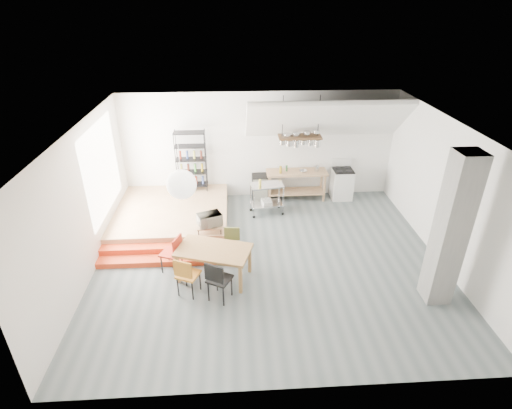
{
  "coord_description": "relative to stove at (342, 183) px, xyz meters",
  "views": [
    {
      "loc": [
        -0.78,
        -7.72,
        5.57
      ],
      "look_at": [
        -0.26,
        0.8,
        1.08
      ],
      "focal_mm": 28.0,
      "sensor_mm": 36.0,
      "label": 1
    }
  ],
  "objects": [
    {
      "name": "chair_black",
      "position": [
        -3.66,
        -4.49,
        0.09
      ],
      "size": [
        0.59,
        0.59,
        0.95
      ],
      "rotation": [
        0.0,
        0.0,
        2.65
      ],
      "color": "black",
      "rests_on": "ground"
    },
    {
      "name": "floor",
      "position": [
        -2.5,
        -3.16,
        -0.48
      ],
      "size": [
        8.0,
        8.0,
        0.0
      ],
      "primitive_type": "plane",
      "color": "#566263",
      "rests_on": "ground"
    },
    {
      "name": "stove",
      "position": [
        0.0,
        0.0,
        0.0
      ],
      "size": [
        0.6,
        0.6,
        1.18
      ],
      "color": "white",
      "rests_on": "ground"
    },
    {
      "name": "chair_olive",
      "position": [
        -3.37,
        -3.1,
        0.02
      ],
      "size": [
        0.43,
        0.43,
        0.84
      ],
      "rotation": [
        0.0,
        0.0,
        -0.12
      ],
      "color": "brown",
      "rests_on": "ground"
    },
    {
      "name": "wire_shelving",
      "position": [
        -4.5,
        0.04,
        0.85
      ],
      "size": [
        0.88,
        0.38,
        1.8
      ],
      "color": "black",
      "rests_on": "platform"
    },
    {
      "name": "kitchen_counter",
      "position": [
        -1.4,
        -0.01,
        0.15
      ],
      "size": [
        1.8,
        0.6,
        0.91
      ],
      "color": "#A07950",
      "rests_on": "ground"
    },
    {
      "name": "concrete_column",
      "position": [
        0.8,
        -4.66,
        1.12
      ],
      "size": [
        0.5,
        0.5,
        3.2
      ],
      "primitive_type": "cube",
      "color": "slate",
      "rests_on": "ground"
    },
    {
      "name": "wall_right",
      "position": [
        1.5,
        -3.16,
        1.12
      ],
      "size": [
        0.04,
        7.0,
        3.2
      ],
      "primitive_type": "cube",
      "color": "silver",
      "rests_on": "ground"
    },
    {
      "name": "slope_ceiling",
      "position": [
        -0.7,
        -0.26,
        2.07
      ],
      "size": [
        4.4,
        1.44,
        1.32
      ],
      "primitive_type": "cube",
      "rotation": [
        -0.73,
        0.0,
        0.0
      ],
      "color": "white",
      "rests_on": "wall_back"
    },
    {
      "name": "step_upper",
      "position": [
        -5.0,
        -2.76,
        -0.35
      ],
      "size": [
        3.0,
        0.35,
        0.27
      ],
      "primitive_type": "cube",
      "color": "red",
      "rests_on": "ground"
    },
    {
      "name": "bowl",
      "position": [
        -1.22,
        -0.06,
        0.46
      ],
      "size": [
        0.29,
        0.29,
        0.05
      ],
      "primitive_type": "imported",
      "rotation": [
        0.0,
        0.0,
        0.42
      ],
      "color": "silver",
      "rests_on": "kitchen_counter"
    },
    {
      "name": "mini_fridge",
      "position": [
        -2.5,
        0.04,
        -0.09
      ],
      "size": [
        0.46,
        0.46,
        0.79
      ],
      "primitive_type": "cube",
      "color": "black",
      "rests_on": "ground"
    },
    {
      "name": "chair_mustard",
      "position": [
        -4.3,
        -4.28,
        0.07
      ],
      "size": [
        0.55,
        0.55,
        0.92
      ],
      "rotation": [
        0.0,
        0.0,
        2.73
      ],
      "color": "#C57A21",
      "rests_on": "ground"
    },
    {
      "name": "rolling_cart",
      "position": [
        -2.36,
        -0.86,
        0.1
      ],
      "size": [
        0.98,
        0.65,
        0.9
      ],
      "rotation": [
        0.0,
        0.0,
        0.16
      ],
      "color": "silver",
      "rests_on": "ground"
    },
    {
      "name": "platform",
      "position": [
        -5.0,
        -1.16,
        -0.28
      ],
      "size": [
        3.0,
        3.0,
        0.4
      ],
      "primitive_type": "cube",
      "color": "#A07950",
      "rests_on": "ground"
    },
    {
      "name": "wall_left",
      "position": [
        -6.5,
        -3.16,
        1.12
      ],
      "size": [
        0.04,
        7.0,
        3.2
      ],
      "primitive_type": "cube",
      "color": "silver",
      "rests_on": "ground"
    },
    {
      "name": "window_pane",
      "position": [
        -6.48,
        -1.66,
        1.32
      ],
      "size": [
        0.02,
        2.5,
        2.2
      ],
      "primitive_type": "cube",
      "color": "white",
      "rests_on": "wall_left"
    },
    {
      "name": "step_lower",
      "position": [
        -5.0,
        -3.11,
        -0.41
      ],
      "size": [
        3.0,
        0.35,
        0.13
      ],
      "primitive_type": "cube",
      "color": "red",
      "rests_on": "ground"
    },
    {
      "name": "microwave",
      "position": [
        -3.9,
        -2.41,
        0.24
      ],
      "size": [
        0.66,
        0.56,
        0.31
      ],
      "primitive_type": "imported",
      "rotation": [
        0.0,
        0.0,
        0.4
      ],
      "color": "beige",
      "rests_on": "microwave_shelf"
    },
    {
      "name": "ceiling",
      "position": [
        -2.5,
        -3.16,
        2.72
      ],
      "size": [
        8.0,
        7.0,
        0.02
      ],
      "primitive_type": "cube",
      "color": "white",
      "rests_on": "wall_back"
    },
    {
      "name": "microwave_shelf",
      "position": [
        -3.9,
        -2.41,
        0.07
      ],
      "size": [
        0.6,
        0.4,
        0.16
      ],
      "color": "#A07950",
      "rests_on": "platform"
    },
    {
      "name": "paper_lantern",
      "position": [
        -4.33,
        -3.53,
        1.72
      ],
      "size": [
        0.6,
        0.6,
        0.6
      ],
      "primitive_type": "sphere",
      "color": "white",
      "rests_on": "ceiling"
    },
    {
      "name": "dining_table",
      "position": [
        -3.76,
        -3.72,
        0.18
      ],
      "size": [
        1.75,
        1.31,
        0.74
      ],
      "rotation": [
        0.0,
        0.0,
        -0.31
      ],
      "color": "olive",
      "rests_on": "ground"
    },
    {
      "name": "pot_rack",
      "position": [
        -1.37,
        -0.23,
        1.5
      ],
      "size": [
        1.2,
        0.5,
        1.43
      ],
      "color": "#402B19",
      "rests_on": "ceiling"
    },
    {
      "name": "wall_back",
      "position": [
        -2.5,
        0.34,
        1.12
      ],
      "size": [
        8.0,
        0.04,
        3.2
      ],
      "primitive_type": "cube",
      "color": "silver",
      "rests_on": "ground"
    },
    {
      "name": "chair_red",
      "position": [
        -4.66,
        -3.43,
        0.06
      ],
      "size": [
        0.53,
        0.53,
        0.91
      ],
      "rotation": [
        0.0,
        0.0,
        -1.93
      ],
      "color": "red",
      "rests_on": "ground"
    }
  ]
}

